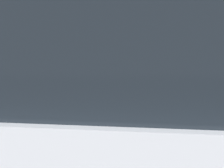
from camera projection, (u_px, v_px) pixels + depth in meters
sidewalk_curb at (130, 162)px, 4.65m from camera, size 36.00×2.97×0.15m
parking_meter at (84, 84)px, 3.62m from camera, size 0.15×0.16×1.50m
pedestrian_at_meter at (137, 86)px, 3.43m from camera, size 0.64×0.58×1.79m
background_railing at (143, 99)px, 5.90m from camera, size 24.06×0.06×1.00m
backdrop_wall at (154, 49)px, 7.63m from camera, size 32.00×0.50×3.69m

